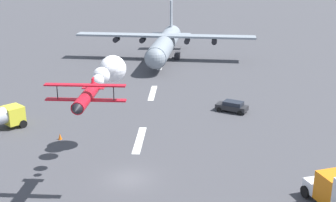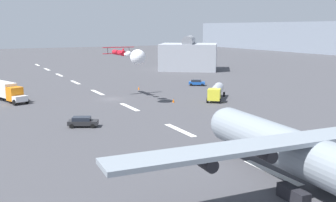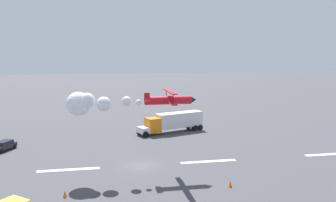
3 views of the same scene
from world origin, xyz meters
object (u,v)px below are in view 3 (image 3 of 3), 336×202
object	(u,v)px
stunt_biplane_red	(101,103)
followme_car_yellow	(3,145)
traffic_cone_far	(65,194)
semi_truck_orange	(173,121)
traffic_cone_near	(230,184)

from	to	relation	value
stunt_biplane_red	followme_car_yellow	xyz separation A→B (m)	(15.04, -14.56, -8.32)
followme_car_yellow	traffic_cone_far	bearing A→B (deg)	117.26
semi_truck_orange	followme_car_yellow	world-z (taller)	semi_truck_orange
stunt_biplane_red	traffic_cone_far	size ratio (longest dim) A/B	21.56
semi_truck_orange	traffic_cone_far	xyz separation A→B (m)	(17.85, 29.12, -1.73)
stunt_biplane_red	traffic_cone_far	bearing A→B (deg)	58.32
followme_car_yellow	traffic_cone_near	bearing A→B (deg)	143.26
stunt_biplane_red	semi_truck_orange	world-z (taller)	stunt_biplane_red
traffic_cone_near	traffic_cone_far	bearing A→B (deg)	-1.78
semi_truck_orange	traffic_cone_near	size ratio (longest dim) A/B	17.91
semi_truck_orange	traffic_cone_far	size ratio (longest dim) A/B	17.91
followme_car_yellow	traffic_cone_near	distance (m)	36.42
traffic_cone_near	followme_car_yellow	bearing A→B (deg)	-36.74
stunt_biplane_red	semi_truck_orange	xyz separation A→B (m)	(-13.74, -22.47, -7.03)
stunt_biplane_red	traffic_cone_near	size ratio (longest dim) A/B	21.56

